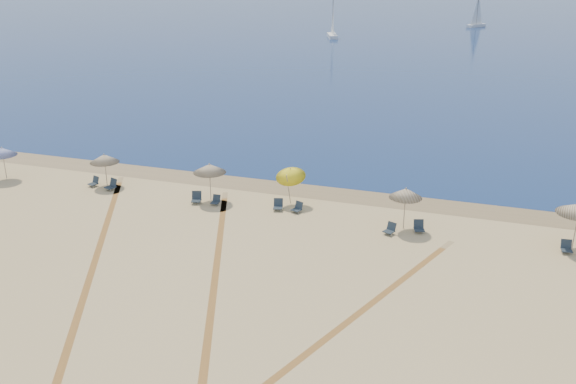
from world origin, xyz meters
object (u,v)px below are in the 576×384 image
umbrella_3 (290,173)px  umbrella_2 (210,168)px  chair_5 (278,205)px  sailboat_0 (477,15)px  chair_9 (566,247)px  umbrella_0 (2,152)px  sailboat_1 (333,23)px  chair_1 (94,182)px  chair_4 (216,200)px  umbrella_1 (104,158)px  chair_8 (419,227)px  chair_7 (390,229)px  umbrella_4 (406,193)px  chair_3 (196,198)px  chair_6 (298,208)px  chair_2 (112,185)px

umbrella_3 → umbrella_2: bearing=-168.7°
chair_5 → sailboat_0: sailboat_0 is taller
umbrella_3 → chair_9: (16.07, -2.01, -1.76)m
umbrella_0 → sailboat_1: 84.03m
chair_1 → chair_4: 9.30m
umbrella_1 → chair_9: bearing=-2.6°
umbrella_0 → sailboat_0: (27.69, 111.24, 0.41)m
chair_8 → umbrella_1: bearing=160.3°
umbrella_1 → chair_1: 1.84m
umbrella_1 → chair_7: 19.94m
umbrella_3 → umbrella_4: (7.39, -1.61, 0.14)m
chair_1 → sailboat_0: (20.96, 110.55, 2.13)m
chair_4 → chair_8: (12.74, -0.23, 0.04)m
umbrella_3 → sailboat_1: 84.16m
chair_1 → chair_7: (20.51, -1.50, -0.00)m
umbrella_0 → umbrella_2: size_ratio=0.94×
chair_7 → chair_9: bearing=27.3°
chair_1 → chair_7: size_ratio=0.98×
umbrella_3 → chair_8: size_ratio=3.33×
umbrella_3 → chair_5: bearing=-109.0°
chair_7 → chair_8: size_ratio=0.99×
umbrella_1 → umbrella_4: 20.42m
umbrella_2 → chair_9: 21.23m
chair_3 → chair_1: bearing=157.3°
chair_1 → chair_8: size_ratio=0.97×
umbrella_2 → chair_6: umbrella_2 is taller
chair_8 → umbrella_0: bearing=163.3°
umbrella_2 → chair_2: bearing=-177.5°
chair_1 → sailboat_1: sailboat_1 is taller
chair_3 → chair_5: bearing=-12.6°
chair_2 → chair_7: size_ratio=1.11×
chair_6 → sailboat_0: bearing=108.2°
chair_5 → chair_6: chair_5 is taller
chair_3 → sailboat_0: 111.95m
chair_7 → chair_8: (1.52, 0.78, 0.02)m
chair_2 → sailboat_0: bearing=100.3°
chair_4 → sailboat_0: bearing=83.9°
chair_2 → chair_4: bearing=18.4°
chair_2 → chair_3: 6.48m
chair_1 → umbrella_2: bearing=19.3°
chair_8 → chair_9: chair_8 is taller
umbrella_3 → chair_6: (0.84, -1.15, -1.77)m
chair_3 → chair_8: bearing=-18.6°
chair_5 → sailboat_1: size_ratio=0.09×
chair_1 → chair_6: 14.58m
chair_1 → chair_4: size_ratio=1.29×
umbrella_4 → chair_4: (-11.84, 0.04, -1.92)m
chair_3 → umbrella_4: bearing=-17.8°
chair_4 → chair_5: size_ratio=0.77×
sailboat_1 → umbrella_4: bearing=-93.3°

